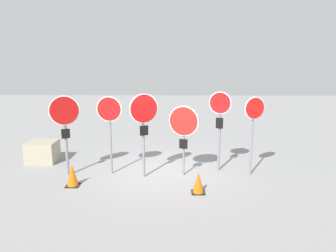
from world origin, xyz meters
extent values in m
plane|color=gray|center=(0.00, 0.00, 0.00)|extent=(40.00, 40.00, 0.00)
cylinder|color=slate|center=(-2.95, -0.18, 1.23)|extent=(0.09, 0.09, 2.46)
cylinder|color=white|center=(-2.93, -0.24, 2.05)|extent=(0.84, 0.36, 0.90)
cylinder|color=#AD0F0F|center=(-2.92, -0.26, 2.05)|extent=(0.78, 0.33, 0.84)
cube|color=black|center=(-2.93, -0.24, 1.35)|extent=(0.24, 0.12, 0.29)
cylinder|color=slate|center=(-1.62, 0.00, 1.21)|extent=(0.06, 0.06, 2.43)
cylinder|color=white|center=(-1.62, -0.05, 2.07)|extent=(0.77, 0.05, 0.77)
cylinder|color=red|center=(-1.63, -0.07, 2.07)|extent=(0.71, 0.05, 0.71)
cylinder|color=slate|center=(-0.58, -0.27, 1.29)|extent=(0.07, 0.07, 2.57)
cylinder|color=white|center=(-0.55, -0.33, 2.13)|extent=(0.81, 0.38, 0.88)
cylinder|color=#AD0F0F|center=(-0.54, -0.34, 2.13)|extent=(0.76, 0.36, 0.82)
cube|color=black|center=(-0.55, -0.33, 1.47)|extent=(0.24, 0.13, 0.29)
cylinder|color=slate|center=(0.64, -0.10, 0.97)|extent=(0.06, 0.06, 1.95)
cylinder|color=white|center=(0.63, -0.15, 1.73)|extent=(0.89, 0.29, 0.92)
cylinder|color=red|center=(0.62, -0.17, 1.73)|extent=(0.83, 0.27, 0.86)
cube|color=black|center=(0.63, -0.15, 1.02)|extent=(0.25, 0.10, 0.30)
cylinder|color=slate|center=(1.78, 0.34, 1.28)|extent=(0.08, 0.08, 2.57)
cylinder|color=white|center=(1.76, 0.28, 2.22)|extent=(0.67, 0.25, 0.70)
cylinder|color=red|center=(1.75, 0.26, 2.22)|extent=(0.61, 0.23, 0.64)
cube|color=black|center=(1.76, 0.28, 1.58)|extent=(0.22, 0.10, 0.34)
cylinder|color=slate|center=(2.72, -0.03, 1.17)|extent=(0.06, 0.06, 2.34)
cylinder|color=white|center=(2.74, -0.08, 2.11)|extent=(0.65, 0.26, 0.68)
cylinder|color=red|center=(2.75, -0.09, 2.11)|extent=(0.59, 0.24, 0.62)
cube|color=black|center=(-2.55, -1.02, 0.01)|extent=(0.38, 0.38, 0.02)
cone|color=#E05B0C|center=(-2.55, -1.02, 0.34)|extent=(0.32, 0.32, 0.64)
cube|color=black|center=(1.00, -1.44, 0.01)|extent=(0.36, 0.36, 0.02)
cone|color=#E05B0C|center=(1.00, -1.44, 0.31)|extent=(0.30, 0.30, 0.59)
cube|color=#9E937A|center=(-4.25, 1.10, 0.36)|extent=(0.98, 0.85, 0.73)
camera|label=1|loc=(0.33, -9.76, 3.69)|focal=35.00mm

